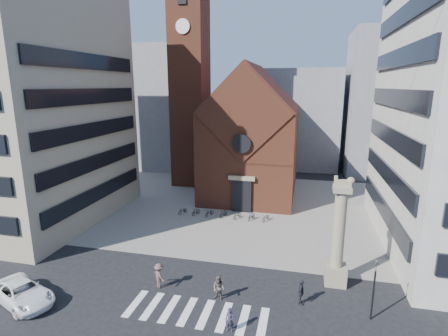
{
  "coord_description": "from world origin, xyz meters",
  "views": [
    {
      "loc": [
        7.15,
        -22.91,
        15.1
      ],
      "look_at": [
        -0.1,
        8.0,
        7.58
      ],
      "focal_mm": 28.0,
      "sensor_mm": 36.0,
      "label": 1
    }
  ],
  "objects": [
    {
      "name": "scooter_5",
      "position": [
        1.6,
        14.53,
        0.5
      ],
      "size": [
        0.98,
        1.55,
        0.91
      ],
      "primitive_type": "imported",
      "rotation": [
        0.0,
        0.0,
        -0.4
      ],
      "color": "black",
      "rests_on": "piazza"
    },
    {
      "name": "pedestrian_2",
      "position": [
        7.43,
        -0.36,
        0.92
      ],
      "size": [
        0.64,
        1.14,
        1.84
      ],
      "primitive_type": "imported",
      "rotation": [
        0.0,
        0.0,
        1.39
      ],
      "color": "#27272E",
      "rests_on": "ground"
    },
    {
      "name": "piazza",
      "position": [
        0.0,
        19.0,
        0.03
      ],
      "size": [
        46.0,
        30.0,
        0.05
      ],
      "primitive_type": "cube",
      "color": "gray",
      "rests_on": "ground"
    },
    {
      "name": "bg_block_mid",
      "position": [
        6.0,
        45.0,
        9.0
      ],
      "size": [
        14.0,
        12.0,
        18.0
      ],
      "primitive_type": "cube",
      "color": "gray",
      "rests_on": "ground"
    },
    {
      "name": "bg_block_right",
      "position": [
        22.0,
        42.0,
        12.0
      ],
      "size": [
        16.0,
        14.0,
        24.0
      ],
      "primitive_type": "cube",
      "color": "gray",
      "rests_on": "ground"
    },
    {
      "name": "scooter_6",
      "position": [
        3.27,
        14.53,
        0.46
      ],
      "size": [
        1.11,
        1.64,
        0.82
      ],
      "primitive_type": "imported",
      "rotation": [
        0.0,
        0.0,
        -0.4
      ],
      "color": "black",
      "rests_on": "piazza"
    },
    {
      "name": "lion_column",
      "position": [
        10.01,
        3.0,
        3.46
      ],
      "size": [
        1.63,
        1.6,
        8.68
      ],
      "color": "tan",
      "rests_on": "ground"
    },
    {
      "name": "ground",
      "position": [
        0.0,
        0.0,
        0.0
      ],
      "size": [
        120.0,
        120.0,
        0.0
      ],
      "primitive_type": "plane",
      "color": "black",
      "rests_on": "ground"
    },
    {
      "name": "scooter_1",
      "position": [
        -5.06,
        14.53,
        0.5
      ],
      "size": [
        0.98,
        1.55,
        0.91
      ],
      "primitive_type": "imported",
      "rotation": [
        0.0,
        0.0,
        -0.4
      ],
      "color": "black",
      "rests_on": "piazza"
    },
    {
      "name": "pedestrian_0",
      "position": [
        3.16,
        -4.28,
        0.8
      ],
      "size": [
        0.59,
        0.4,
        1.6
      ],
      "primitive_type": "imported",
      "rotation": [
        0.0,
        0.0,
        -0.02
      ],
      "color": "#2D2939",
      "rests_on": "ground"
    },
    {
      "name": "scooter_2",
      "position": [
        -3.4,
        14.53,
        0.46
      ],
      "size": [
        1.11,
        1.64,
        0.82
      ],
      "primitive_type": "imported",
      "rotation": [
        0.0,
        0.0,
        -0.4
      ],
      "color": "black",
      "rests_on": "piazza"
    },
    {
      "name": "church",
      "position": [
        0.0,
        25.04,
        7.98
      ],
      "size": [
        12.0,
        16.65,
        18.0
      ],
      "color": "brown",
      "rests_on": "ground"
    },
    {
      "name": "traffic_light",
      "position": [
        12.0,
        -1.0,
        2.29
      ],
      "size": [
        0.13,
        0.16,
        4.3
      ],
      "color": "black",
      "rests_on": "ground"
    },
    {
      "name": "pedestrian_1",
      "position": [
        1.68,
        -1.24,
        0.94
      ],
      "size": [
        1.08,
        0.94,
        1.88
      ],
      "primitive_type": "imported",
      "rotation": [
        0.0,
        0.0,
        -0.29
      ],
      "color": "#5A5048",
      "rests_on": "ground"
    },
    {
      "name": "bg_block_left",
      "position": [
        -20.0,
        40.0,
        11.0
      ],
      "size": [
        16.0,
        14.0,
        22.0
      ],
      "primitive_type": "cube",
      "color": "gray",
      "rests_on": "ground"
    },
    {
      "name": "scooter_4",
      "position": [
        -0.06,
        14.53,
        0.46
      ],
      "size": [
        1.11,
        1.64,
        0.82
      ],
      "primitive_type": "imported",
      "rotation": [
        0.0,
        0.0,
        -0.4
      ],
      "color": "black",
      "rests_on": "piazza"
    },
    {
      "name": "scooter_0",
      "position": [
        -6.73,
        14.53,
        0.46
      ],
      "size": [
        1.11,
        1.64,
        0.82
      ],
      "primitive_type": "imported",
      "rotation": [
        0.0,
        0.0,
        -0.4
      ],
      "color": "black",
      "rests_on": "piazza"
    },
    {
      "name": "zebra_crossing",
      "position": [
        0.55,
        -3.0,
        0.01
      ],
      "size": [
        10.2,
        3.2,
        0.01
      ],
      "primitive_type": null,
      "color": "white",
      "rests_on": "ground"
    },
    {
      "name": "campanile",
      "position": [
        -10.0,
        28.0,
        15.74
      ],
      "size": [
        5.5,
        5.5,
        31.2
      ],
      "color": "brown",
      "rests_on": "ground"
    },
    {
      "name": "pedestrian_3",
      "position": [
        -3.13,
        -0.71,
        0.99
      ],
      "size": [
        1.47,
        1.34,
        1.98
      ],
      "primitive_type": "imported",
      "rotation": [
        0.0,
        0.0,
        2.53
      ],
      "color": "brown",
      "rests_on": "ground"
    },
    {
      "name": "scooter_3",
      "position": [
        -1.73,
        14.53,
        0.5
      ],
      "size": [
        0.98,
        1.55,
        0.91
      ],
      "primitive_type": "imported",
      "rotation": [
        0.0,
        0.0,
        -0.4
      ],
      "color": "black",
      "rests_on": "piazza"
    },
    {
      "name": "white_car",
      "position": [
        -11.86,
        -4.72,
        0.77
      ],
      "size": [
        6.07,
        4.43,
        1.53
      ],
      "primitive_type": "imported",
      "rotation": [
        0.0,
        0.0,
        1.19
      ],
      "color": "white",
      "rests_on": "ground"
    },
    {
      "name": "building_left",
      "position": [
        -24.0,
        10.0,
        13.0
      ],
      "size": [
        18.0,
        20.0,
        26.0
      ],
      "primitive_type": "cube",
      "color": "gray",
      "rests_on": "ground"
    }
  ]
}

